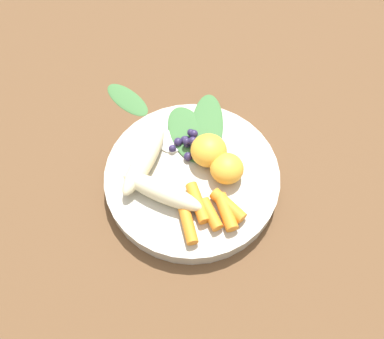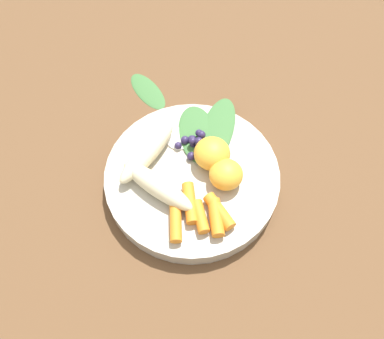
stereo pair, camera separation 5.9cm
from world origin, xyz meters
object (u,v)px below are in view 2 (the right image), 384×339
at_px(banana_peeled_right, 147,153).
at_px(kale_leaf_stray, 148,90).
at_px(bowl, 192,177).
at_px(banana_peeled_left, 157,186).
at_px(orange_segment_near, 212,153).

relative_size(banana_peeled_right, kale_leaf_stray, 1.27).
xyz_separation_m(bowl, banana_peeled_right, (-0.02, 0.07, 0.03)).
bearing_deg(bowl, banana_peeled_left, 155.35).
xyz_separation_m(bowl, kale_leaf_stray, (0.11, 0.17, -0.01)).
relative_size(banana_peeled_left, banana_peeled_right, 1.00).
relative_size(banana_peeled_left, orange_segment_near, 2.29).
bearing_deg(banana_peeled_right, bowl, 103.21).
xyz_separation_m(banana_peeled_left, banana_peeled_right, (0.04, 0.05, 0.00)).
height_order(bowl, kale_leaf_stray, bowl).
xyz_separation_m(banana_peeled_right, kale_leaf_stray, (0.13, 0.10, -0.04)).
bearing_deg(kale_leaf_stray, banana_peeled_left, 153.33).
height_order(banana_peeled_left, kale_leaf_stray, banana_peeled_left).
xyz_separation_m(banana_peeled_right, orange_segment_near, (0.05, -0.08, 0.01)).
bearing_deg(orange_segment_near, banana_peeled_right, 121.41).
distance_m(bowl, banana_peeled_right, 0.08).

